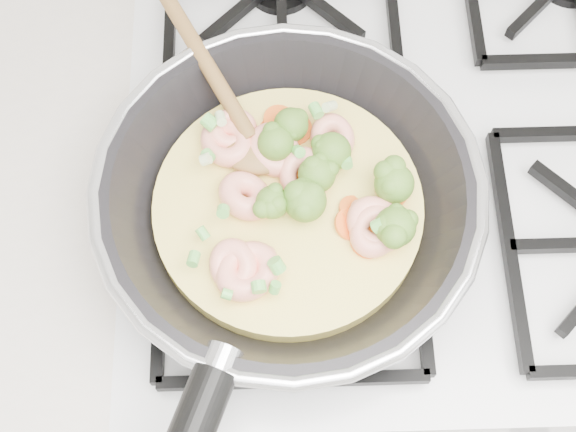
{
  "coord_description": "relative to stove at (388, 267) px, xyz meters",
  "views": [
    {
      "loc": [
        -0.16,
        1.3,
        1.56
      ],
      "look_at": [
        -0.15,
        1.58,
        0.93
      ],
      "focal_mm": 49.7,
      "sensor_mm": 36.0,
      "label": 1
    }
  ],
  "objects": [
    {
      "name": "stove",
      "position": [
        0.0,
        0.0,
        0.0
      ],
      "size": [
        0.6,
        0.6,
        0.92
      ],
      "color": "white",
      "rests_on": "ground"
    },
    {
      "name": "skillet",
      "position": [
        -0.15,
        -0.12,
        0.5
      ],
      "size": [
        0.33,
        0.61,
        0.09
      ],
      "rotation": [
        0.0,
        0.0,
        0.4
      ],
      "color": "black",
      "rests_on": "stove"
    }
  ]
}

